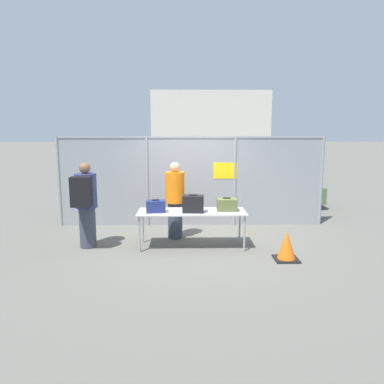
# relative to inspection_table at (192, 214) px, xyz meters

# --- Properties ---
(ground_plane) EXTENTS (120.00, 120.00, 0.00)m
(ground_plane) POSITION_rel_inspection_table_xyz_m (0.03, 0.18, -0.70)
(ground_plane) COLOR #605E56
(fence_section) EXTENTS (6.62, 0.07, 2.24)m
(fence_section) POSITION_rel_inspection_table_xyz_m (0.03, 1.77, 0.46)
(fence_section) COLOR gray
(fence_section) RESTS_ON ground_plane
(inspection_table) EXTENTS (2.20, 0.76, 0.76)m
(inspection_table) POSITION_rel_inspection_table_xyz_m (0.00, 0.00, 0.00)
(inspection_table) COLOR #B2B2AD
(inspection_table) RESTS_ON ground_plane
(suitcase_navy) EXTENTS (0.40, 0.26, 0.26)m
(suitcase_navy) POSITION_rel_inspection_table_xyz_m (-0.73, -0.08, 0.17)
(suitcase_navy) COLOR navy
(suitcase_navy) RESTS_ON inspection_table
(suitcase_black) EXTENTS (0.44, 0.29, 0.37)m
(suitcase_black) POSITION_rel_inspection_table_xyz_m (0.02, -0.09, 0.22)
(suitcase_black) COLOR black
(suitcase_black) RESTS_ON inspection_table
(suitcase_olive) EXTENTS (0.41, 0.35, 0.27)m
(suitcase_olive) POSITION_rel_inspection_table_xyz_m (0.72, 0.07, 0.17)
(suitcase_olive) COLOR #566033
(suitcase_olive) RESTS_ON inspection_table
(traveler_hooded) EXTENTS (0.43, 0.67, 1.76)m
(traveler_hooded) POSITION_rel_inspection_table_xyz_m (-2.14, -0.03, 0.26)
(traveler_hooded) COLOR #383D4C
(traveler_hooded) RESTS_ON ground_plane
(security_worker_near) EXTENTS (0.42, 0.42, 1.70)m
(security_worker_near) POSITION_rel_inspection_table_xyz_m (-0.36, 0.66, 0.17)
(security_worker_near) COLOR #383D4C
(security_worker_near) RESTS_ON ground_plane
(utility_trailer) EXTENTS (4.33, 2.04, 0.67)m
(utility_trailer) POSITION_rel_inspection_table_xyz_m (2.35, 3.98, -0.30)
(utility_trailer) COLOR #4C6B47
(utility_trailer) RESTS_ON ground_plane
(distant_hangar) EXTENTS (11.03, 12.36, 5.84)m
(distant_hangar) POSITION_rel_inspection_table_xyz_m (2.37, 33.37, 2.22)
(distant_hangar) COLOR beige
(distant_hangar) RESTS_ON ground_plane
(traffic_cone) EXTENTS (0.44, 0.44, 0.55)m
(traffic_cone) POSITION_rel_inspection_table_xyz_m (1.75, -0.82, -0.45)
(traffic_cone) COLOR black
(traffic_cone) RESTS_ON ground_plane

